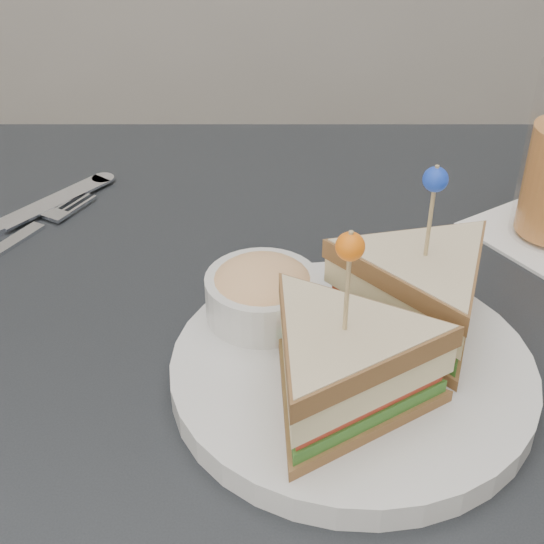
{
  "coord_description": "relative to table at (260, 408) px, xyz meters",
  "views": [
    {
      "loc": [
        0.01,
        -0.45,
        1.11
      ],
      "look_at": [
        0.01,
        0.01,
        0.8
      ],
      "focal_mm": 50.0,
      "sensor_mm": 36.0,
      "label": 1
    }
  ],
  "objects": [
    {
      "name": "cutlery_knife",
      "position": [
        -0.23,
        0.16,
        0.08
      ],
      "size": [
        0.16,
        0.19,
        0.01
      ],
      "rotation": [
        0.0,
        0.0,
        -0.67
      ],
      "color": "white",
      "rests_on": "table"
    },
    {
      "name": "plate_meal",
      "position": [
        0.07,
        -0.05,
        0.12
      ],
      "size": [
        0.28,
        0.27,
        0.15
      ],
      "rotation": [
        0.0,
        0.0,
        0.04
      ],
      "color": "silver",
      "rests_on": "table"
    },
    {
      "name": "cutlery_fork",
      "position": [
        -0.21,
        0.14,
        0.08
      ],
      "size": [
        0.11,
        0.17,
        0.01
      ],
      "rotation": [
        0.0,
        0.0,
        -0.5
      ],
      "color": "silver",
      "rests_on": "table"
    },
    {
      "name": "table",
      "position": [
        0.0,
        0.0,
        0.0
      ],
      "size": [
        0.8,
        0.8,
        0.75
      ],
      "color": "black",
      "rests_on": "ground"
    }
  ]
}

